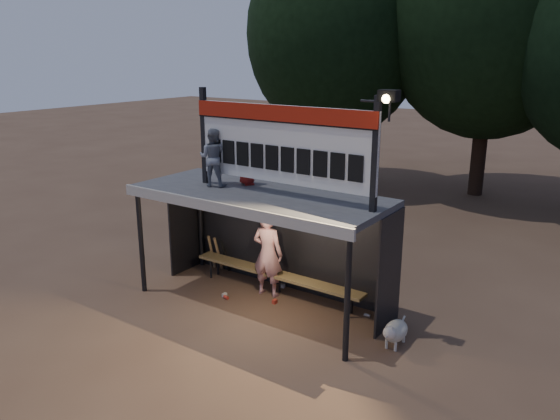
# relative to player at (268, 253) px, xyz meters

# --- Properties ---
(ground) EXTENTS (80.00, 80.00, 0.00)m
(ground) POSITION_rel_player_xyz_m (0.14, -0.45, -0.91)
(ground) COLOR #503828
(ground) RESTS_ON ground
(player) EXTENTS (0.71, 0.51, 1.81)m
(player) POSITION_rel_player_xyz_m (0.00, 0.00, 0.00)
(player) COLOR white
(player) RESTS_ON ground
(child_a) EXTENTS (0.67, 0.60, 1.14)m
(child_a) POSITION_rel_player_xyz_m (-0.89, -0.57, 1.98)
(child_a) COLOR gray
(child_a) RESTS_ON dugout_shelter
(child_b) EXTENTS (0.56, 0.53, 0.96)m
(child_b) POSITION_rel_player_xyz_m (-0.44, -0.09, 1.89)
(child_b) COLOR maroon
(child_b) RESTS_ON dugout_shelter
(dugout_shelter) EXTENTS (5.10, 2.08, 2.32)m
(dugout_shelter) POSITION_rel_player_xyz_m (0.14, -0.20, 0.94)
(dugout_shelter) COLOR #424245
(dugout_shelter) RESTS_ON ground
(scoreboard_assembly) EXTENTS (4.10, 0.27, 1.99)m
(scoreboard_assembly) POSITION_rel_player_xyz_m (0.70, -0.46, 2.42)
(scoreboard_assembly) COLOR black
(scoreboard_assembly) RESTS_ON dugout_shelter
(bench) EXTENTS (4.00, 0.35, 0.48)m
(bench) POSITION_rel_player_xyz_m (0.14, 0.10, -0.47)
(bench) COLOR olive
(bench) RESTS_ON ground
(tree_left) EXTENTS (6.46, 6.46, 9.27)m
(tree_left) POSITION_rel_player_xyz_m (-3.86, 9.55, 4.61)
(tree_left) COLOR #312016
(tree_left) RESTS_ON ground
(tree_mid) EXTENTS (7.22, 7.22, 10.36)m
(tree_mid) POSITION_rel_player_xyz_m (1.14, 11.05, 5.26)
(tree_mid) COLOR black
(tree_mid) RESTS_ON ground
(dog) EXTENTS (0.36, 0.81, 0.49)m
(dog) POSITION_rel_player_xyz_m (3.02, -0.47, -0.63)
(dog) COLOR beige
(dog) RESTS_ON ground
(bats) EXTENTS (0.47, 0.32, 0.84)m
(bats) POSITION_rel_player_xyz_m (-1.68, 0.37, -0.48)
(bats) COLOR #9F794A
(bats) RESTS_ON ground
(litter) EXTENTS (2.92, 1.22, 0.08)m
(litter) POSITION_rel_player_xyz_m (0.26, -0.17, -0.87)
(litter) COLOR #B7301F
(litter) RESTS_ON ground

